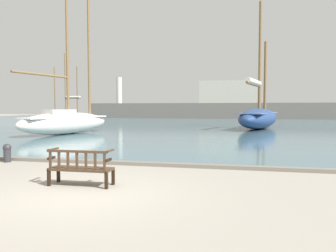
{
  "coord_description": "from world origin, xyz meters",
  "views": [
    {
      "loc": [
        3.53,
        -6.72,
        1.96
      ],
      "look_at": [
        -0.19,
        10.0,
        1.0
      ],
      "focal_mm": 35.0,
      "sensor_mm": 36.0,
      "label": 1
    }
  ],
  "objects_px": {
    "park_bench": "(80,167)",
    "sailboat_mid_port": "(259,116)",
    "sailboat_mid_starboard": "(66,120)",
    "sailboat_nearest_starboard": "(67,115)",
    "mooring_bollard": "(7,152)"
  },
  "relations": [
    {
      "from": "sailboat_mid_starboard",
      "to": "mooring_bollard",
      "type": "relative_size",
      "value": 18.31
    },
    {
      "from": "sailboat_mid_starboard",
      "to": "mooring_bollard",
      "type": "xyz_separation_m",
      "value": [
        3.97,
        -11.06,
        -0.68
      ]
    },
    {
      "from": "sailboat_nearest_starboard",
      "to": "sailboat_mid_starboard",
      "type": "distance_m",
      "value": 25.42
    },
    {
      "from": "sailboat_nearest_starboard",
      "to": "mooring_bollard",
      "type": "distance_m",
      "value": 37.05
    },
    {
      "from": "sailboat_mid_starboard",
      "to": "sailboat_nearest_starboard",
      "type": "bearing_deg",
      "value": 119.62
    },
    {
      "from": "sailboat_nearest_starboard",
      "to": "mooring_bollard",
      "type": "bearing_deg",
      "value": -63.49
    },
    {
      "from": "park_bench",
      "to": "sailboat_mid_starboard",
      "type": "relative_size",
      "value": 0.13
    },
    {
      "from": "park_bench",
      "to": "sailboat_mid_port",
      "type": "height_order",
      "value": "sailboat_mid_port"
    },
    {
      "from": "sailboat_mid_port",
      "to": "mooring_bollard",
      "type": "xyz_separation_m",
      "value": [
        -9.77,
        -20.17,
        -0.81
      ]
    },
    {
      "from": "sailboat_nearest_starboard",
      "to": "mooring_bollard",
      "type": "height_order",
      "value": "sailboat_nearest_starboard"
    },
    {
      "from": "sailboat_nearest_starboard",
      "to": "sailboat_mid_port",
      "type": "height_order",
      "value": "sailboat_mid_port"
    },
    {
      "from": "mooring_bollard",
      "to": "sailboat_mid_port",
      "type": "bearing_deg",
      "value": 64.15
    },
    {
      "from": "mooring_bollard",
      "to": "park_bench",
      "type": "bearing_deg",
      "value": -32.31
    },
    {
      "from": "sailboat_mid_port",
      "to": "sailboat_mid_starboard",
      "type": "xyz_separation_m",
      "value": [
        -13.75,
        -9.11,
        -0.12
      ]
    },
    {
      "from": "park_bench",
      "to": "sailboat_mid_port",
      "type": "xyz_separation_m",
      "value": [
        5.47,
        22.89,
        0.71
      ]
    }
  ]
}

